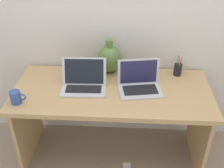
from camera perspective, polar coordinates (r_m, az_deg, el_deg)
The scene contains 9 objects.
ground_plane at distance 2.68m, azimuth 0.00°, elevation -14.12°, with size 6.00×6.00×0.00m, color gray.
back_wall at distance 2.34m, azimuth 0.57°, elevation 13.87°, with size 4.40×0.04×2.40m, color silver.
desk at distance 2.29m, azimuth 0.00°, elevation -4.23°, with size 1.57×0.69×0.73m.
laptop_left at distance 2.21m, azimuth -5.78°, elevation 0.69°, with size 0.36×0.24×0.23m.
laptop_right at distance 2.19m, azimuth 5.66°, elevation 0.46°, with size 0.36×0.28×0.23m.
green_vase at distance 2.38m, azimuth -0.54°, elevation 5.24°, with size 0.20×0.20×0.30m.
coffee_mug at distance 2.15m, azimuth -19.14°, elevation -2.59°, with size 0.12×0.08×0.10m.
pen_cup at distance 2.43m, azimuth 13.39°, elevation 2.95°, with size 0.07×0.07×0.19m.
power_brick at distance 2.57m, azimuth 3.04°, elevation -16.63°, with size 0.07×0.07×0.03m, color white.
Camera 1 is at (0.11, -1.82, 1.98)m, focal length 44.47 mm.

